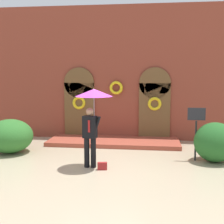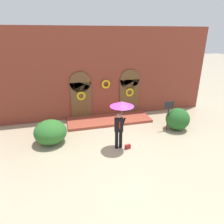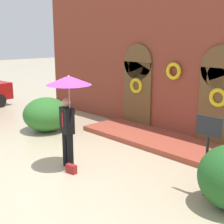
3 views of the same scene
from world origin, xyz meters
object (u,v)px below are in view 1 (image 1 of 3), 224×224
(shrub_right, at_px, (215,142))
(person_with_umbrella, at_px, (93,104))
(sign_post, at_px, (196,125))
(handbag, at_px, (102,166))
(shrub_left, at_px, (10,136))

(shrub_right, bearing_deg, person_with_umbrella, -163.54)
(person_with_umbrella, distance_m, shrub_right, 4.10)
(sign_post, bearing_deg, handbag, -154.27)
(sign_post, relative_size, shrub_right, 1.28)
(handbag, xyz_separation_m, sign_post, (2.83, 1.36, 1.05))
(shrub_left, xyz_separation_m, shrub_right, (7.00, -0.23, 0.04))
(handbag, relative_size, shrub_left, 0.17)
(person_with_umbrella, relative_size, sign_post, 1.37)
(handbag, height_order, shrub_right, shrub_right)
(handbag, distance_m, shrub_right, 3.71)
(sign_post, height_order, shrub_right, sign_post)
(person_with_umbrella, height_order, shrub_right, person_with_umbrella)
(person_with_umbrella, bearing_deg, sign_post, 20.39)
(shrub_left, distance_m, shrub_right, 7.00)
(shrub_right, bearing_deg, sign_post, 174.34)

